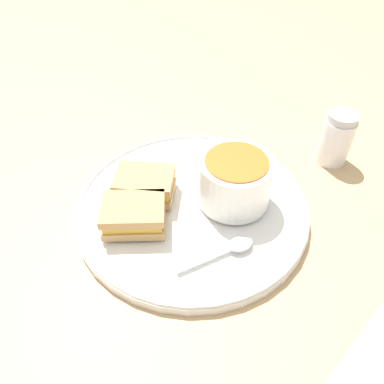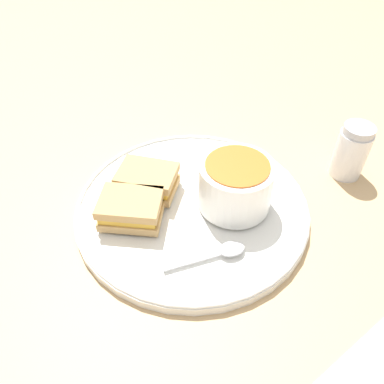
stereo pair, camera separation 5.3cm
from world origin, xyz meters
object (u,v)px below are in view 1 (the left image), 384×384
Objects in this scene: salt_shaker at (336,139)px; soup_bowl at (235,180)px; sandwich_half_near at (145,184)px; spoon at (235,246)px; sandwich_half_far at (134,215)px.

soup_bowl is at bearing 102.08° from salt_shaker.
soup_bowl reaches higher than sandwich_half_near.
soup_bowl is 0.10m from spoon.
sandwich_half_near is 1.03× the size of sandwich_half_far.
salt_shaker is at bearing -77.92° from soup_bowl.
sandwich_half_far is at bearing 135.96° from spoon.
sandwich_half_far is at bearing 150.49° from sandwich_half_near.
salt_shaker is at bearing -92.05° from sandwich_half_near.
soup_bowl is 1.14× the size of salt_shaker.
salt_shaker is (0.04, -0.35, 0.01)m from sandwich_half_far.
salt_shaker reaches higher than sandwich_half_far.
sandwich_half_near reaches higher than spoon.
sandwich_half_far is at bearing 96.71° from salt_shaker.
sandwich_half_near is at bearing -29.51° from sandwich_half_far.
spoon is at bearing -149.66° from sandwich_half_near.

